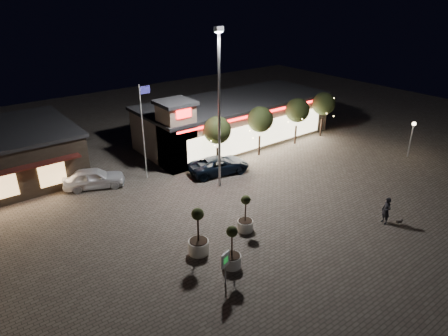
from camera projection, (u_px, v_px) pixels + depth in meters
ground at (269, 239)px, 25.73m from camera, size 90.00×90.00×0.00m
retail_building at (232, 120)px, 41.50m from camera, size 20.40×8.40×6.10m
floodlight_pole at (219, 102)px, 29.71m from camera, size 0.60×0.40×12.38m
flagpole at (143, 124)px, 32.11m from camera, size 0.95×0.10×8.00m
lamp_post_east at (412, 132)px, 37.21m from camera, size 0.36×0.36×3.48m
string_tree_a at (217, 130)px, 34.42m from camera, size 2.42×2.42×4.79m
string_tree_b at (260, 120)px, 37.18m from camera, size 2.42×2.42×4.79m
string_tree_c at (297, 110)px, 39.94m from camera, size 2.42×2.42×4.79m
string_tree_d at (324, 104)px, 42.15m from camera, size 2.42×2.42×4.79m
pickup_truck at (219, 165)px, 34.64m from camera, size 5.73×3.52×1.48m
white_sedan at (94, 178)px, 32.11m from camera, size 5.16×3.57×1.63m
pedestrian at (386, 211)px, 27.13m from camera, size 0.66×0.81×1.93m
dog at (400, 221)px, 27.22m from camera, size 0.53×0.29×0.28m
planter_left at (198, 239)px, 24.05m from camera, size 1.27×1.27×3.12m
planter_mid at (232, 254)px, 22.92m from camera, size 1.11×1.11×2.72m
planter_right at (245, 220)px, 26.38m from camera, size 1.06×1.06×2.62m
valet_sign at (225, 262)px, 21.28m from camera, size 0.67×0.26×2.06m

